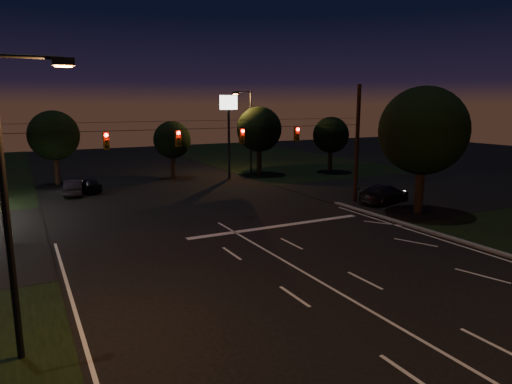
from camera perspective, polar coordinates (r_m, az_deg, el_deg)
ground at (r=18.20m, az=13.25°, el=-13.78°), size 140.00×140.00×0.00m
cross_street_right at (r=42.72m, az=19.66°, el=0.13°), size 20.00×16.00×0.02m
stop_bar at (r=28.69m, az=2.78°, el=-4.28°), size 12.00×0.50×0.01m
utility_pole_right at (r=36.56m, az=12.23°, el=-1.21°), size 0.30×0.30×9.00m
utility_pole_left at (r=28.40m, az=-28.61°, el=-5.80°), size 0.28×0.28×8.00m
signal_span at (r=29.55m, az=-5.63°, el=6.95°), size 24.00×0.40×1.56m
pole_sign_right at (r=46.47m, az=-3.44°, el=9.31°), size 1.80×0.30×8.40m
street_light_left at (r=14.55m, az=-28.01°, el=0.64°), size 2.20×0.35×9.00m
street_light_right_far at (r=49.70m, az=-0.94°, el=8.28°), size 2.20×0.35×9.00m
tree_right_near at (r=33.39m, az=20.00°, el=7.10°), size 6.00×6.00×8.76m
tree_far_b at (r=46.69m, az=-23.93°, el=6.41°), size 4.60×4.60×6.98m
tree_far_c at (r=47.74m, az=-10.45°, el=6.38°), size 3.80×3.80×5.86m
tree_far_d at (r=49.31m, az=0.34°, el=7.78°), size 4.80×4.80×7.30m
tree_far_e at (r=51.93m, az=9.28°, el=7.01°), size 4.00×4.00×6.18m
car_oncoming_a at (r=42.30m, az=-20.30°, el=0.85°), size 2.25×3.93×1.26m
car_oncoming_b at (r=41.21m, az=-21.87°, el=0.55°), size 1.93×4.19×1.33m
car_cross at (r=36.68m, az=15.74°, el=-0.19°), size 5.32×3.31×1.44m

